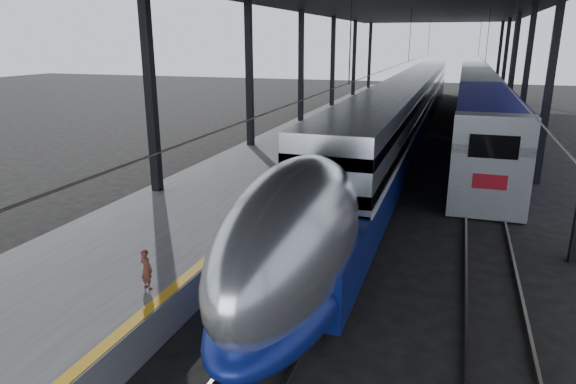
% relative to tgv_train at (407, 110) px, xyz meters
% --- Properties ---
extents(ground, '(160.00, 160.00, 0.00)m').
position_rel_tgv_train_xyz_m(ground, '(-2.00, -26.37, -1.99)').
color(ground, black).
rests_on(ground, ground).
extents(platform, '(6.00, 80.00, 1.00)m').
position_rel_tgv_train_xyz_m(platform, '(-5.50, -6.37, -1.49)').
color(platform, '#4C4C4F').
rests_on(platform, ground).
extents(yellow_strip, '(0.30, 80.00, 0.01)m').
position_rel_tgv_train_xyz_m(yellow_strip, '(-2.70, -6.37, -0.98)').
color(yellow_strip, '#C78A12').
rests_on(yellow_strip, platform).
extents(rails, '(6.52, 80.00, 0.16)m').
position_rel_tgv_train_xyz_m(rails, '(2.50, -6.37, -1.91)').
color(rails, slate).
rests_on(rails, ground).
extents(canopy, '(18.00, 75.00, 9.47)m').
position_rel_tgv_train_xyz_m(canopy, '(-0.10, -6.37, 7.13)').
color(canopy, black).
rests_on(canopy, ground).
extents(tgv_train, '(2.96, 65.20, 4.25)m').
position_rel_tgv_train_xyz_m(tgv_train, '(0.00, 0.00, 0.00)').
color(tgv_train, '#B4B7BC').
rests_on(tgv_train, ground).
extents(second_train, '(3.02, 56.05, 4.16)m').
position_rel_tgv_train_xyz_m(second_train, '(5.00, 9.08, 0.12)').
color(second_train, navy).
rests_on(second_train, ground).
extents(child, '(0.44, 0.36, 1.03)m').
position_rel_tgv_train_xyz_m(child, '(-3.30, -29.00, -0.47)').
color(child, '#4E241A').
rests_on(child, platform).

